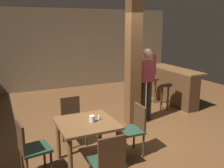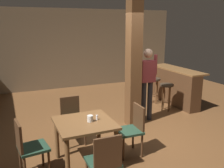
% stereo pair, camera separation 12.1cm
% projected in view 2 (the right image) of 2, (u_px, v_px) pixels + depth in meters
% --- Properties ---
extents(ground_plane, '(10.80, 10.80, 0.00)m').
position_uv_depth(ground_plane, '(127.00, 135.00, 5.25)').
color(ground_plane, brown).
extents(wall_back, '(8.00, 0.10, 2.80)m').
position_uv_depth(wall_back, '(71.00, 49.00, 8.94)').
color(wall_back, '#756047').
rests_on(wall_back, ground_plane).
extents(pillar, '(0.28, 0.28, 2.80)m').
position_uv_depth(pillar, '(134.00, 64.00, 5.49)').
color(pillar, brown).
rests_on(pillar, ground_plane).
extents(dining_table, '(0.91, 0.91, 0.75)m').
position_uv_depth(dining_table, '(85.00, 129.00, 4.01)').
color(dining_table, brown).
rests_on(dining_table, ground_plane).
extents(chair_north, '(0.43, 0.43, 0.89)m').
position_uv_depth(chair_north, '(72.00, 118.00, 4.82)').
color(chair_north, '#1E3828').
rests_on(chair_north, ground_plane).
extents(chair_east, '(0.43, 0.43, 0.89)m').
position_uv_depth(chair_east, '(133.00, 127.00, 4.37)').
color(chair_east, '#1E3828').
rests_on(chair_east, ground_plane).
extents(chair_west, '(0.47, 0.47, 0.89)m').
position_uv_depth(chair_west, '(28.00, 146.00, 3.71)').
color(chair_west, '#1E3828').
rests_on(chair_west, ground_plane).
extents(chair_south, '(0.43, 0.43, 0.89)m').
position_uv_depth(chair_south, '(105.00, 161.00, 3.30)').
color(chair_south, '#1E3828').
rests_on(chair_south, ground_plane).
extents(napkin_cup, '(0.09, 0.09, 0.10)m').
position_uv_depth(napkin_cup, '(90.00, 119.00, 3.97)').
color(napkin_cup, beige).
rests_on(napkin_cup, dining_table).
extents(salt_shaker, '(0.03, 0.03, 0.08)m').
position_uv_depth(salt_shaker, '(97.00, 117.00, 4.04)').
color(salt_shaker, silver).
rests_on(salt_shaker, dining_table).
extents(standing_person, '(0.47, 0.24, 1.72)m').
position_uv_depth(standing_person, '(147.00, 80.00, 5.84)').
color(standing_person, maroon).
rests_on(standing_person, ground_plane).
extents(bar_counter, '(0.56, 1.96, 1.01)m').
position_uv_depth(bar_counter, '(173.00, 86.00, 7.27)').
color(bar_counter, brown).
rests_on(bar_counter, ground_plane).
extents(bar_stool_near, '(0.36, 0.36, 0.73)m').
position_uv_depth(bar_stool_near, '(167.00, 91.00, 6.61)').
color(bar_stool_near, '#2D2319').
rests_on(bar_stool_near, ground_plane).
extents(bar_stool_mid, '(0.35, 0.35, 0.74)m').
position_uv_depth(bar_stool_mid, '(154.00, 84.00, 7.26)').
color(bar_stool_mid, '#2D2319').
rests_on(bar_stool_mid, ground_plane).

